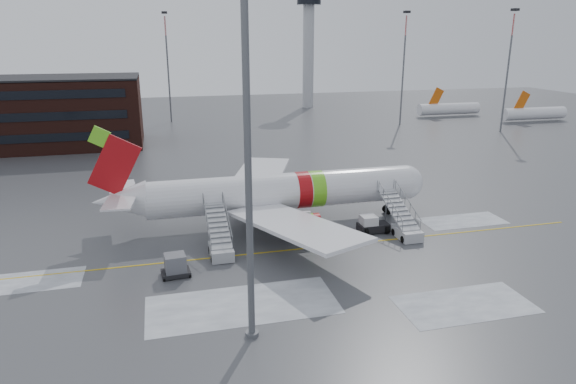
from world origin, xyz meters
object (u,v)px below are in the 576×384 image
object	(u,v)px
airliner	(274,193)
airstair_aft	(220,243)
light_mast_near	(247,128)
pushback_tug	(372,225)
uld_container	(175,266)
airstair_fwd	(404,225)

from	to	relation	value
airliner	airstair_aft	size ratio (longest dim) A/B	4.55
light_mast_near	airliner	bearing A→B (deg)	73.06
airliner	airstair_aft	xyz separation A→B (m)	(-6.60, -6.54, -2.35)
pushback_tug	light_mast_near	distance (m)	25.39
airstair_aft	airliner	bearing A→B (deg)	44.72
airliner	pushback_tug	xyz separation A→B (m)	(8.95, -4.90, -2.64)
pushback_tug	uld_container	world-z (taller)	uld_container
airstair_fwd	airstair_aft	xyz separation A→B (m)	(-18.28, 0.00, 0.00)
airliner	uld_container	bearing A→B (deg)	-136.67
uld_container	airstair_aft	bearing A→B (deg)	40.97
airstair_fwd	airstair_aft	size ratio (longest dim) A/B	1.00
airstair_fwd	uld_container	xyz separation A→B (m)	(-22.41, -3.59, -0.18)
airstair_aft	pushback_tug	distance (m)	15.64
airstair_fwd	uld_container	bearing A→B (deg)	-170.91
light_mast_near	pushback_tug	bearing A→B (deg)	45.71
airstair_fwd	light_mast_near	bearing A→B (deg)	-142.12
pushback_tug	uld_container	distance (m)	20.36
airliner	airstair_aft	distance (m)	9.58
airliner	uld_container	size ratio (longest dim) A/B	14.30
airstair_fwd	pushback_tug	xyz separation A→B (m)	(-2.73, 1.64, -0.28)
airliner	airstair_aft	bearing A→B (deg)	-135.28
pushback_tug	airliner	bearing A→B (deg)	151.30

